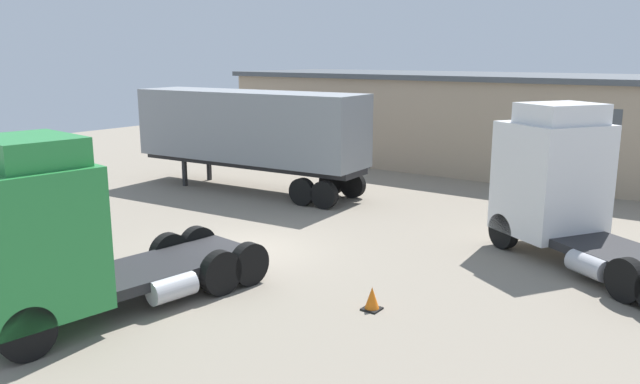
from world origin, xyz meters
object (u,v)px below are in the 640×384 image
(tractor_unit_white, at_px, (563,185))
(container_trailer_white, at_px, (250,129))
(gravel_pile, at_px, (31,203))
(tractor_unit_green, at_px, (55,239))
(traffic_cone, at_px, (372,299))

(tractor_unit_white, distance_m, container_trailer_white, 13.24)
(container_trailer_white, distance_m, gravel_pile, 9.23)
(tractor_unit_green, distance_m, gravel_pile, 8.46)
(tractor_unit_green, height_order, gravel_pile, tractor_unit_green)
(tractor_unit_white, xyz_separation_m, traffic_cone, (-2.28, -6.65, -1.81))
(container_trailer_white, height_order, traffic_cone, container_trailer_white)
(container_trailer_white, bearing_deg, traffic_cone, 139.90)
(traffic_cone, bearing_deg, tractor_unit_white, 71.08)
(tractor_unit_green, xyz_separation_m, traffic_cone, (5.01, 4.61, -1.69))
(container_trailer_white, bearing_deg, gravel_pile, 75.43)
(tractor_unit_green, height_order, traffic_cone, tractor_unit_green)
(gravel_pile, relative_size, traffic_cone, 6.74)
(traffic_cone, bearing_deg, container_trailer_white, 143.77)
(tractor_unit_white, relative_size, tractor_unit_green, 0.99)
(tractor_unit_white, xyz_separation_m, gravel_pile, (-14.85, -7.59, -1.14))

